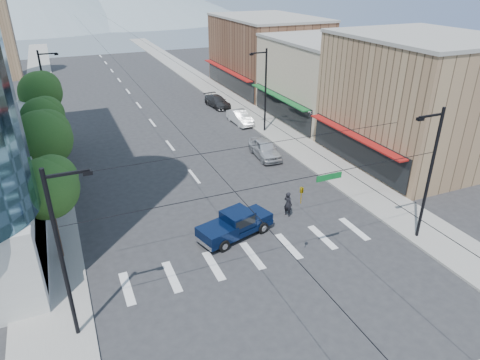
% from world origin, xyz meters
% --- Properties ---
extents(ground, '(160.00, 160.00, 0.00)m').
position_xyz_m(ground, '(0.00, 0.00, 0.00)').
color(ground, '#28282B').
rests_on(ground, ground).
extents(sidewalk_left, '(4.00, 120.00, 0.15)m').
position_xyz_m(sidewalk_left, '(-12.00, 40.00, 0.07)').
color(sidewalk_left, gray).
rests_on(sidewalk_left, ground).
extents(sidewalk_right, '(4.00, 120.00, 0.15)m').
position_xyz_m(sidewalk_right, '(12.00, 40.00, 0.07)').
color(sidewalk_right, gray).
rests_on(sidewalk_right, ground).
extents(shop_near, '(12.00, 14.00, 11.00)m').
position_xyz_m(shop_near, '(20.00, 10.00, 5.50)').
color(shop_near, '#8C6B4C').
rests_on(shop_near, ground).
extents(shop_mid, '(12.00, 14.00, 9.00)m').
position_xyz_m(shop_mid, '(20.00, 24.00, 4.50)').
color(shop_mid, tan).
rests_on(shop_mid, ground).
extents(shop_far, '(12.00, 18.00, 10.00)m').
position_xyz_m(shop_far, '(20.00, 40.00, 5.00)').
color(shop_far, brown).
rests_on(shop_far, ground).
extents(tree_near, '(3.65, 3.64, 6.71)m').
position_xyz_m(tree_near, '(-11.07, 6.10, 4.99)').
color(tree_near, black).
rests_on(tree_near, ground).
extents(tree_midnear, '(4.09, 4.09, 7.52)m').
position_xyz_m(tree_midnear, '(-11.07, 13.10, 5.59)').
color(tree_midnear, black).
rests_on(tree_midnear, ground).
extents(tree_midfar, '(3.65, 3.64, 6.71)m').
position_xyz_m(tree_midfar, '(-11.07, 20.10, 4.99)').
color(tree_midfar, black).
rests_on(tree_midfar, ground).
extents(tree_far, '(4.09, 4.09, 7.52)m').
position_xyz_m(tree_far, '(-11.07, 27.10, 5.59)').
color(tree_far, black).
rests_on(tree_far, ground).
extents(signal_rig, '(21.80, 0.20, 9.00)m').
position_xyz_m(signal_rig, '(0.19, -1.00, 4.64)').
color(signal_rig, black).
rests_on(signal_rig, ground).
extents(lamp_pole_nw, '(2.00, 0.25, 9.00)m').
position_xyz_m(lamp_pole_nw, '(-10.67, 30.00, 4.94)').
color(lamp_pole_nw, black).
rests_on(lamp_pole_nw, ground).
extents(lamp_pole_ne, '(2.00, 0.25, 9.00)m').
position_xyz_m(lamp_pole_ne, '(10.67, 22.00, 4.94)').
color(lamp_pole_ne, black).
rests_on(lamp_pole_ne, ground).
extents(pickup_truck, '(5.64, 3.27, 1.81)m').
position_xyz_m(pickup_truck, '(-0.33, 3.99, 0.94)').
color(pickup_truck, black).
rests_on(pickup_truck, ground).
extents(pedestrian, '(0.67, 0.81, 1.89)m').
position_xyz_m(pedestrian, '(4.24, 4.98, 0.95)').
color(pedestrian, black).
rests_on(pedestrian, ground).
extents(parked_car_near, '(2.36, 5.07, 1.68)m').
position_xyz_m(parked_car_near, '(7.60, 15.50, 0.84)').
color(parked_car_near, '#BBBCC1').
rests_on(parked_car_near, ground).
extents(parked_car_mid, '(1.73, 4.69, 1.53)m').
position_xyz_m(parked_car_mid, '(9.40, 25.60, 0.77)').
color(parked_car_mid, white).
rests_on(parked_car_mid, ground).
extents(parked_car_far, '(2.52, 5.14, 1.44)m').
position_xyz_m(parked_car_far, '(9.40, 33.14, 0.72)').
color(parked_car_far, '#2E2E30').
rests_on(parked_car_far, ground).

